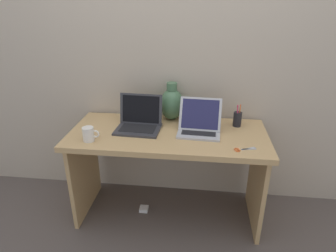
% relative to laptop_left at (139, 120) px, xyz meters
% --- Properties ---
extents(ground_plane, '(6.00, 6.00, 0.00)m').
position_rel_laptop_left_xyz_m(ground_plane, '(0.22, -0.06, -0.80)').
color(ground_plane, '#564C47').
extents(back_wall, '(4.40, 0.04, 2.40)m').
position_rel_laptop_left_xyz_m(back_wall, '(0.22, 0.30, 0.40)').
color(back_wall, '#BCAD99').
rests_on(back_wall, ground).
extents(desk, '(1.43, 0.64, 0.73)m').
position_rel_laptop_left_xyz_m(desk, '(0.22, -0.06, -0.22)').
color(desk, tan).
rests_on(desk, ground).
extents(laptop_left, '(0.33, 0.27, 0.24)m').
position_rel_laptop_left_xyz_m(laptop_left, '(0.00, 0.00, 0.00)').
color(laptop_left, '#333338').
rests_on(laptop_left, desk).
extents(laptop_right, '(0.32, 0.27, 0.23)m').
position_rel_laptop_left_xyz_m(laptop_right, '(0.45, -0.02, -0.00)').
color(laptop_right, '#B2B2B7').
rests_on(laptop_right, desk).
extents(green_vase, '(0.19, 0.19, 0.30)m').
position_rel_laptop_left_xyz_m(green_vase, '(0.22, 0.20, 0.07)').
color(green_vase, '#47704C').
rests_on(green_vase, desk).
extents(coffee_mug, '(0.12, 0.08, 0.10)m').
position_rel_laptop_left_xyz_m(coffee_mug, '(-0.30, -0.25, -0.01)').
color(coffee_mug, white).
rests_on(coffee_mug, desk).
extents(pen_cup, '(0.06, 0.06, 0.18)m').
position_rel_laptop_left_xyz_m(pen_cup, '(0.73, 0.12, -0.01)').
color(pen_cup, black).
rests_on(pen_cup, desk).
extents(scissors, '(0.15, 0.08, 0.01)m').
position_rel_laptop_left_xyz_m(scissors, '(0.72, -0.27, -0.06)').
color(scissors, '#B7B7BC').
rests_on(scissors, desk).
extents(power_brick, '(0.07, 0.07, 0.03)m').
position_rel_laptop_left_xyz_m(power_brick, '(0.02, -0.06, -0.78)').
color(power_brick, white).
rests_on(power_brick, ground).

